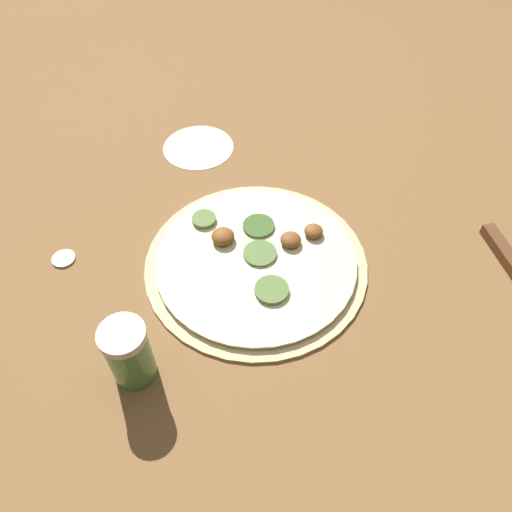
# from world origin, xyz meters

# --- Properties ---
(ground_plane) EXTENTS (3.00, 3.00, 0.00)m
(ground_plane) POSITION_xyz_m (0.00, 0.00, 0.00)
(ground_plane) COLOR brown
(pizza) EXTENTS (0.34, 0.34, 0.03)m
(pizza) POSITION_xyz_m (0.00, 0.00, 0.01)
(pizza) COLOR beige
(pizza) RESTS_ON ground_plane
(spice_jar) EXTENTS (0.06, 0.06, 0.10)m
(spice_jar) POSITION_xyz_m (-0.24, 0.02, 0.05)
(spice_jar) COLOR #4C7F42
(spice_jar) RESTS_ON ground_plane
(loose_cap) EXTENTS (0.04, 0.04, 0.01)m
(loose_cap) POSITION_xyz_m (-0.17, 0.25, 0.00)
(loose_cap) COLOR beige
(loose_cap) RESTS_ON ground_plane
(flour_patch) EXTENTS (0.13, 0.13, 0.00)m
(flour_patch) POSITION_xyz_m (0.17, 0.26, 0.00)
(flour_patch) COLOR white
(flour_patch) RESTS_ON ground_plane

